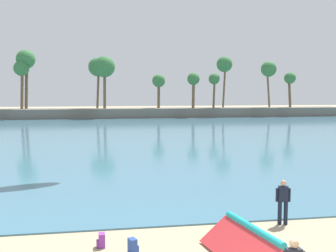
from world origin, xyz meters
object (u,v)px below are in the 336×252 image
Objects in this scene: person_at_waterline at (283,201)px; backpack_by_trailer at (133,246)px; folded_kite at (253,237)px; backpack_near_kite at (101,241)px.

backpack_by_trailer is at bearing -163.60° from person_at_waterline.
folded_kite is 3.41m from person_at_waterline.
folded_kite is 2.06× the size of person_at_waterline.
backpack_near_kite is 1.12m from backpack_by_trailer.
folded_kite is 4.69m from backpack_near_kite.
backpack_near_kite and backpack_by_trailer have the same top height.
person_at_waterline is 3.78× the size of backpack_near_kite.
person_at_waterline reaches higher than backpack_by_trailer.
person_at_waterline is (2.19, 2.60, 0.29)m from folded_kite.
backpack_near_kite is (-4.41, 1.54, -0.40)m from folded_kite.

